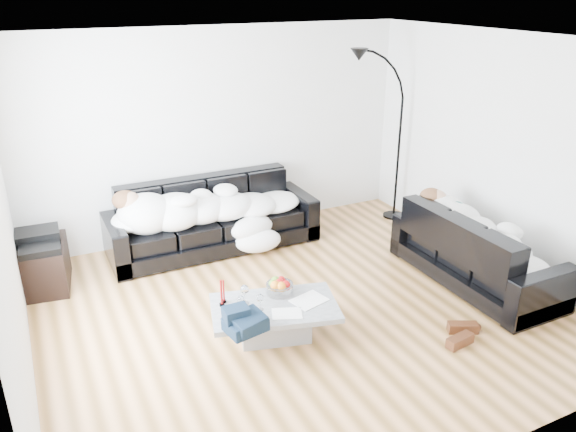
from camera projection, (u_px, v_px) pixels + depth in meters
name	position (u px, v px, depth m)	size (l,w,h in m)	color
ground	(301.00, 308.00, 5.68)	(5.00, 5.00, 0.00)	brown
wall_back	(220.00, 133.00, 7.05)	(5.00, 0.02, 2.60)	silver
wall_left	(4.00, 237.00, 4.17)	(0.02, 4.50, 2.60)	silver
wall_right	(502.00, 154.00, 6.21)	(0.02, 4.50, 2.60)	silver
ceiling	(304.00, 41.00, 4.69)	(5.00, 5.00, 0.00)	white
sofa_back	(213.00, 216.00, 6.86)	(2.53, 0.88, 0.83)	black
sofa_right	(477.00, 248.00, 6.06)	(1.95, 0.84, 0.79)	black
sleeper_back	(213.00, 200.00, 6.73)	(2.14, 0.74, 0.43)	white
sleeper_right	(480.00, 229.00, 5.97)	(1.67, 0.71, 0.41)	white
teal_cushion	(439.00, 203.00, 6.41)	(0.36, 0.30, 0.20)	#0C564C
coffee_table	(275.00, 321.00, 5.17)	(1.14, 0.67, 0.33)	#939699
fruit_bowl	(280.00, 286.00, 5.28)	(0.26, 0.26, 0.16)	white
wine_glass_a	(245.00, 294.00, 5.10)	(0.08, 0.08, 0.19)	white
wine_glass_b	(241.00, 304.00, 4.97)	(0.07, 0.07, 0.16)	white
wine_glass_c	(260.00, 302.00, 5.01)	(0.07, 0.07, 0.16)	white
candle_left	(221.00, 293.00, 5.05)	(0.05, 0.05, 0.26)	maroon
candle_right	(224.00, 292.00, 5.11)	(0.04, 0.04, 0.23)	maroon
newspaper_a	(309.00, 300.00, 5.18)	(0.31, 0.24, 0.01)	silver
newspaper_b	(287.00, 313.00, 4.97)	(0.27, 0.19, 0.01)	silver
navy_jacket	(241.00, 314.00, 4.66)	(0.35, 0.29, 0.18)	black
shoes	(461.00, 334.00, 5.17)	(0.47, 0.34, 0.11)	#472311
av_cabinet	(43.00, 266.00, 6.00)	(0.50, 0.72, 0.50)	black
stereo	(38.00, 239.00, 5.88)	(0.44, 0.34, 0.13)	black
floor_lamp	(399.00, 146.00, 7.53)	(0.74, 0.30, 2.05)	black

